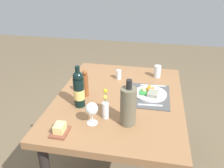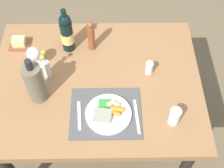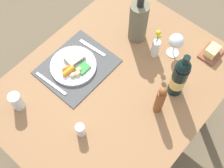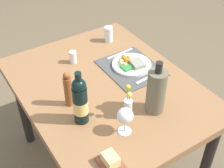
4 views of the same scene
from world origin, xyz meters
name	(u,v)px [view 3 (image 3 of 4)]	position (x,y,z in m)	size (l,w,h in m)	color
ground_plane	(114,131)	(0.00, 0.00, 0.00)	(8.00, 8.00, 0.00)	brown
dining_table	(115,91)	(0.00, 0.00, 0.69)	(1.26, 0.98, 0.78)	#90643F
placemat	(77,67)	(0.06, -0.23, 0.78)	(0.39, 0.33, 0.01)	#4A4A4A
dinner_plate	(74,65)	(0.07, -0.24, 0.80)	(0.26, 0.26, 0.04)	white
fork	(93,48)	(-0.09, -0.25, 0.79)	(0.02, 0.18, 0.01)	silver
knife	(51,84)	(0.23, -0.25, 0.79)	(0.02, 0.22, 0.01)	silver
water_tumbler	(17,102)	(0.43, -0.29, 0.83)	(0.06, 0.06, 0.11)	silver
wine_glass	(176,41)	(-0.37, 0.12, 0.89)	(0.08, 0.08, 0.15)	white
pepper_mill	(160,100)	(-0.03, 0.26, 0.88)	(0.05, 0.05, 0.22)	brown
cooler_bottle	(138,22)	(-0.32, -0.11, 0.91)	(0.10, 0.10, 0.32)	#665F4A
salt_shaker	(80,130)	(0.32, 0.06, 0.82)	(0.05, 0.05, 0.09)	white
wine_bottle	(179,77)	(-0.18, 0.27, 0.91)	(0.08, 0.08, 0.32)	black
butter_dish	(212,52)	(-0.50, 0.29, 0.80)	(0.13, 0.10, 0.06)	brown
flower_vase	(156,46)	(-0.29, 0.05, 0.86)	(0.05, 0.05, 0.22)	silver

